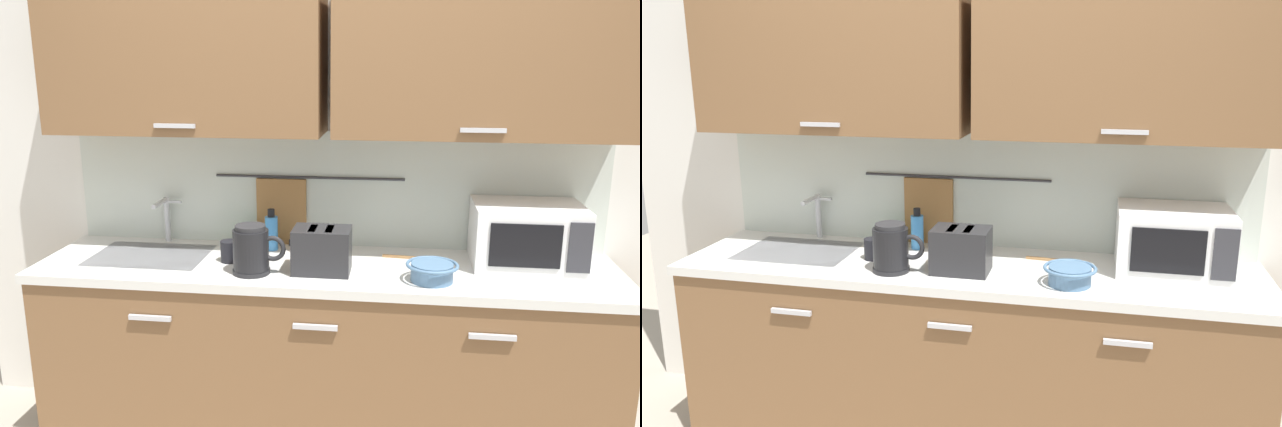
# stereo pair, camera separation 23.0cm
# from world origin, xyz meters

# --- Properties ---
(counter_unit) EXTENTS (2.53, 0.64, 0.90)m
(counter_unit) POSITION_xyz_m (-0.01, 0.30, 0.46)
(counter_unit) COLOR brown
(counter_unit) RESTS_ON ground
(back_wall_assembly) EXTENTS (3.70, 0.41, 2.50)m
(back_wall_assembly) POSITION_xyz_m (-0.00, 0.53, 1.52)
(back_wall_assembly) COLOR silver
(back_wall_assembly) RESTS_ON ground
(sink_faucet) EXTENTS (0.09, 0.17, 0.22)m
(sink_faucet) POSITION_xyz_m (-0.81, 0.53, 1.04)
(sink_faucet) COLOR #B2B5BA
(sink_faucet) RESTS_ON counter_unit
(microwave) EXTENTS (0.46, 0.35, 0.27)m
(microwave) POSITION_xyz_m (0.87, 0.41, 1.04)
(microwave) COLOR white
(microwave) RESTS_ON counter_unit
(electric_kettle) EXTENTS (0.23, 0.16, 0.21)m
(electric_kettle) POSITION_xyz_m (-0.29, 0.14, 1.00)
(electric_kettle) COLOR black
(electric_kettle) RESTS_ON counter_unit
(dish_soap_bottle) EXTENTS (0.06, 0.06, 0.20)m
(dish_soap_bottle) POSITION_xyz_m (-0.27, 0.48, 0.99)
(dish_soap_bottle) COLOR #3F8CD8
(dish_soap_bottle) RESTS_ON counter_unit
(mug_near_sink) EXTENTS (0.12, 0.08, 0.09)m
(mug_near_sink) POSITION_xyz_m (-0.42, 0.28, 0.95)
(mug_near_sink) COLOR black
(mug_near_sink) RESTS_ON counter_unit
(mixing_bowl) EXTENTS (0.21, 0.21, 0.08)m
(mixing_bowl) POSITION_xyz_m (0.46, 0.14, 0.94)
(mixing_bowl) COLOR #4C7093
(mixing_bowl) RESTS_ON counter_unit
(toaster) EXTENTS (0.26, 0.17, 0.19)m
(toaster) POSITION_xyz_m (-0.00, 0.20, 1.00)
(toaster) COLOR #232326
(toaster) RESTS_ON counter_unit
(mug_by_kettle) EXTENTS (0.12, 0.08, 0.09)m
(mug_by_kettle) POSITION_xyz_m (-0.41, 0.48, 0.95)
(mug_by_kettle) COLOR green
(mug_by_kettle) RESTS_ON counter_unit
(wooden_spoon) EXTENTS (0.28, 0.05, 0.01)m
(wooden_spoon) POSITION_xyz_m (0.42, 0.42, 0.91)
(wooden_spoon) COLOR #9E7042
(wooden_spoon) RESTS_ON counter_unit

